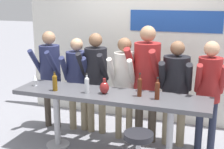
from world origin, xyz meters
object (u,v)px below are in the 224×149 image
object	(u,v)px
wine_glass_0	(35,78)
decorative_vase	(104,87)
person_right	(176,83)
wine_bottle_3	(55,82)
person_far_left	(50,69)
person_far_right	(209,85)
person_center	(124,77)
person_center_left	(96,73)
wine_bottle_1	(140,86)
person_left	(77,75)
wine_bottle_2	(87,84)
wine_bottle_0	(157,89)
person_center_right	(147,72)
tasting_table	(110,102)

from	to	relation	value
wine_glass_0	decorative_vase	distance (m)	1.12
person_right	wine_bottle_3	xyz separation A→B (m)	(-1.60, -0.74, 0.07)
person_far_left	person_far_right	bearing A→B (deg)	2.48
person_center	person_right	world-z (taller)	person_center
person_center_left	decorative_vase	size ratio (longest dim) A/B	7.65
person_far_left	wine_bottle_3	world-z (taller)	person_far_left
person_center	decorative_vase	world-z (taller)	person_center
wine_bottle_1	person_left	bearing A→B (deg)	152.81
wine_bottle_2	wine_glass_0	xyz separation A→B (m)	(-0.88, 0.07, -0.00)
person_left	wine_bottle_0	distance (m)	1.63
wine_bottle_3	person_center_right	bearing A→B (deg)	32.99
person_center	person_far_right	size ratio (longest dim) A/B	0.99
person_far_left	wine_bottle_2	xyz separation A→B (m)	(0.99, -0.68, 0.01)
person_right	wine_bottle_2	bearing A→B (deg)	-152.59
person_left	person_center	distance (m)	0.85
person_far_right	person_right	bearing A→B (deg)	167.26
person_far_right	wine_bottle_0	world-z (taller)	person_far_right
person_center	decorative_vase	distance (m)	0.60
person_far_right	decorative_vase	bearing A→B (deg)	-163.34
person_center_right	wine_bottle_1	xyz separation A→B (m)	(0.05, -0.60, -0.05)
person_far_right	wine_bottle_3	world-z (taller)	person_far_right
person_left	person_center_left	xyz separation A→B (m)	(0.33, -0.01, 0.06)
person_center	person_center_right	xyz separation A→B (m)	(0.34, 0.06, 0.10)
person_far_left	wine_bottle_1	size ratio (longest dim) A/B	5.20
person_left	person_far_right	distance (m)	2.11
person_right	wine_bottle_3	size ratio (longest dim) A/B	5.73
person_center_left	wine_bottle_0	distance (m)	1.33
person_far_left	wine_glass_0	size ratio (longest dim) A/B	9.54
person_far_left	person_center	size ratio (longest dim) A/B	1.03
person_center_right	person_center	bearing A→B (deg)	-163.58
person_far_left	wine_bottle_1	distance (m)	1.81
person_far_left	wine_bottle_2	world-z (taller)	person_far_left
person_center	wine_bottle_3	distance (m)	1.07
wine_bottle_2	person_center_right	bearing A→B (deg)	45.88
person_center	person_center_right	bearing A→B (deg)	6.60
wine_bottle_0	wine_bottle_3	distance (m)	1.46
person_far_left	person_center_left	world-z (taller)	person_far_left
person_center_left	wine_bottle_3	world-z (taller)	person_center_left
person_center	wine_bottle_1	world-z (taller)	person_center
person_far_left	person_center	distance (m)	1.33
person_far_left	wine_bottle_0	world-z (taller)	person_far_left
person_far_right	decorative_vase	size ratio (longest dim) A/B	7.52
person_right	wine_bottle_3	world-z (taller)	person_right
tasting_table	person_left	size ratio (longest dim) A/B	1.74
person_right	wine_glass_0	distance (m)	2.11
wine_bottle_1	wine_bottle_3	xyz separation A→B (m)	(-1.21, -0.15, -0.01)
person_center_left	decorative_vase	world-z (taller)	person_center_left
wine_bottle_0	person_center_right	bearing A→B (deg)	114.81
person_far_right	person_center	bearing A→B (deg)	173.14
person_center_right	person_center_left	bearing A→B (deg)	-174.76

